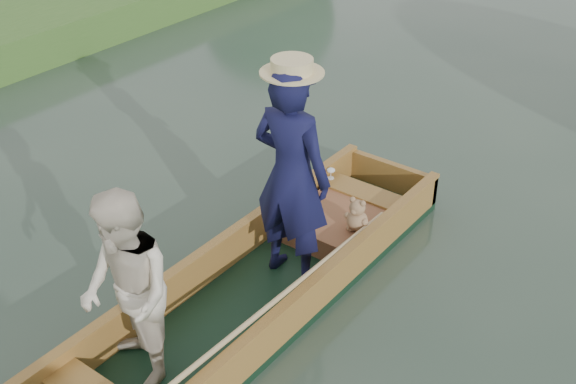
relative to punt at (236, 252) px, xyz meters
The scene contains 2 objects.
ground 0.69m from the punt, 64.98° to the left, with size 120.00×120.00×0.00m, color #283D30.
punt is the anchor object (origin of this frame).
Camera 1 is at (3.19, -3.65, 4.24)m, focal length 45.00 mm.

